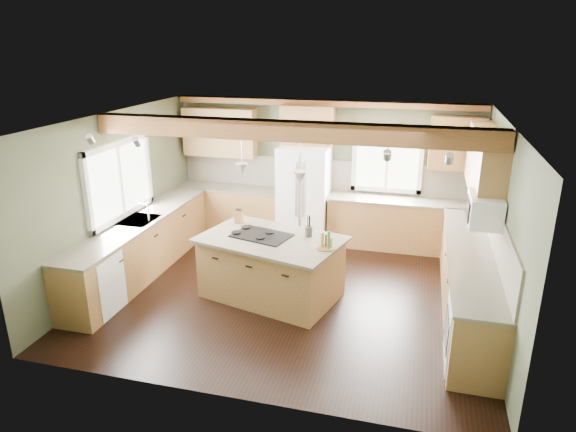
# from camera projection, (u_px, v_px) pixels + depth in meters

# --- Properties ---
(floor) EXTENTS (5.60, 5.60, 0.00)m
(floor) POSITION_uv_depth(u_px,v_px,m) (291.00, 292.00, 7.75)
(floor) COLOR black
(floor) RESTS_ON ground
(ceiling) EXTENTS (5.60, 5.60, 0.00)m
(ceiling) POSITION_uv_depth(u_px,v_px,m) (291.00, 119.00, 6.90)
(ceiling) COLOR silver
(ceiling) RESTS_ON wall_back
(wall_back) EXTENTS (5.60, 0.00, 5.60)m
(wall_back) POSITION_uv_depth(u_px,v_px,m) (324.00, 170.00, 9.61)
(wall_back) COLOR #414934
(wall_back) RESTS_ON ground
(wall_left) EXTENTS (0.00, 5.00, 5.00)m
(wall_left) POSITION_uv_depth(u_px,v_px,m) (118.00, 196.00, 8.00)
(wall_left) COLOR #414934
(wall_left) RESTS_ON ground
(wall_right) EXTENTS (0.00, 5.00, 5.00)m
(wall_right) POSITION_uv_depth(u_px,v_px,m) (500.00, 228.00, 6.65)
(wall_right) COLOR #414934
(wall_right) RESTS_ON ground
(ceiling_beam) EXTENTS (5.55, 0.26, 0.26)m
(ceiling_beam) POSITION_uv_depth(u_px,v_px,m) (288.00, 131.00, 6.78)
(ceiling_beam) COLOR brown
(ceiling_beam) RESTS_ON ceiling
(soffit_trim) EXTENTS (5.55, 0.20, 0.10)m
(soffit_trim) POSITION_uv_depth(u_px,v_px,m) (325.00, 103.00, 9.12)
(soffit_trim) COLOR brown
(soffit_trim) RESTS_ON ceiling
(backsplash_back) EXTENTS (5.58, 0.03, 0.58)m
(backsplash_back) POSITION_uv_depth(u_px,v_px,m) (324.00, 175.00, 9.63)
(backsplash_back) COLOR brown
(backsplash_back) RESTS_ON wall_back
(backsplash_right) EXTENTS (0.03, 3.70, 0.58)m
(backsplash_right) POSITION_uv_depth(u_px,v_px,m) (497.00, 233.00, 6.73)
(backsplash_right) COLOR brown
(backsplash_right) RESTS_ON wall_right
(base_cab_back_left) EXTENTS (2.02, 0.60, 0.88)m
(base_cab_back_left) POSITION_uv_depth(u_px,v_px,m) (231.00, 210.00, 10.05)
(base_cab_back_left) COLOR brown
(base_cab_back_left) RESTS_ON floor
(counter_back_left) EXTENTS (2.06, 0.64, 0.04)m
(counter_back_left) POSITION_uv_depth(u_px,v_px,m) (230.00, 188.00, 9.90)
(counter_back_left) COLOR #4C4638
(counter_back_left) RESTS_ON base_cab_back_left
(base_cab_back_right) EXTENTS (2.62, 0.60, 0.88)m
(base_cab_back_right) POSITION_uv_depth(u_px,v_px,m) (401.00, 225.00, 9.26)
(base_cab_back_right) COLOR brown
(base_cab_back_right) RESTS_ON floor
(counter_back_right) EXTENTS (2.66, 0.64, 0.04)m
(counter_back_right) POSITION_uv_depth(u_px,v_px,m) (403.00, 201.00, 9.11)
(counter_back_right) COLOR #4C4638
(counter_back_right) RESTS_ON base_cab_back_right
(base_cab_left) EXTENTS (0.60, 3.70, 0.88)m
(base_cab_left) POSITION_uv_depth(u_px,v_px,m) (142.00, 248.00, 8.25)
(base_cab_left) COLOR brown
(base_cab_left) RESTS_ON floor
(counter_left) EXTENTS (0.64, 3.74, 0.04)m
(counter_left) POSITION_uv_depth(u_px,v_px,m) (139.00, 221.00, 8.10)
(counter_left) COLOR #4C4638
(counter_left) RESTS_ON base_cab_left
(base_cab_right) EXTENTS (0.60, 3.70, 0.88)m
(base_cab_right) POSITION_uv_depth(u_px,v_px,m) (468.00, 283.00, 7.05)
(base_cab_right) COLOR brown
(base_cab_right) RESTS_ON floor
(counter_right) EXTENTS (0.64, 3.74, 0.04)m
(counter_right) POSITION_uv_depth(u_px,v_px,m) (472.00, 252.00, 6.90)
(counter_right) COLOR #4C4638
(counter_right) RESTS_ON base_cab_right
(upper_cab_back_left) EXTENTS (1.40, 0.35, 0.90)m
(upper_cab_back_left) POSITION_uv_depth(u_px,v_px,m) (220.00, 132.00, 9.72)
(upper_cab_back_left) COLOR brown
(upper_cab_back_left) RESTS_ON wall_back
(upper_cab_over_fridge) EXTENTS (0.96, 0.35, 0.70)m
(upper_cab_over_fridge) POSITION_uv_depth(u_px,v_px,m) (307.00, 125.00, 9.25)
(upper_cab_over_fridge) COLOR brown
(upper_cab_over_fridge) RESTS_ON wall_back
(upper_cab_right) EXTENTS (0.35, 2.20, 0.90)m
(upper_cab_right) POSITION_uv_depth(u_px,v_px,m) (485.00, 163.00, 7.31)
(upper_cab_right) COLOR brown
(upper_cab_right) RESTS_ON wall_right
(upper_cab_back_corner) EXTENTS (0.90, 0.35, 0.90)m
(upper_cab_back_corner) POSITION_uv_depth(u_px,v_px,m) (457.00, 143.00, 8.69)
(upper_cab_back_corner) COLOR brown
(upper_cab_back_corner) RESTS_ON wall_back
(window_left) EXTENTS (0.04, 1.60, 1.05)m
(window_left) POSITION_uv_depth(u_px,v_px,m) (119.00, 180.00, 7.96)
(window_left) COLOR white
(window_left) RESTS_ON wall_left
(window_back) EXTENTS (1.10, 0.04, 1.00)m
(window_back) POSITION_uv_depth(u_px,v_px,m) (387.00, 160.00, 9.24)
(window_back) COLOR white
(window_back) RESTS_ON wall_back
(sink) EXTENTS (0.50, 0.65, 0.03)m
(sink) POSITION_uv_depth(u_px,v_px,m) (139.00, 221.00, 8.10)
(sink) COLOR #262628
(sink) RESTS_ON counter_left
(faucet) EXTENTS (0.02, 0.02, 0.28)m
(faucet) POSITION_uv_depth(u_px,v_px,m) (148.00, 213.00, 8.01)
(faucet) COLOR #B2B2B7
(faucet) RESTS_ON sink
(dishwasher) EXTENTS (0.60, 0.60, 0.84)m
(dishwasher) POSITION_uv_depth(u_px,v_px,m) (94.00, 284.00, 7.07)
(dishwasher) COLOR white
(dishwasher) RESTS_ON floor
(oven) EXTENTS (0.60, 0.72, 0.84)m
(oven) POSITION_uv_depth(u_px,v_px,m) (474.00, 333.00, 5.87)
(oven) COLOR white
(oven) RESTS_ON floor
(microwave) EXTENTS (0.40, 0.70, 0.38)m
(microwave) POSITION_uv_depth(u_px,v_px,m) (485.00, 209.00, 6.58)
(microwave) COLOR white
(microwave) RESTS_ON wall_right
(pendant_left) EXTENTS (0.18, 0.18, 0.16)m
(pendant_left) POSITION_uv_depth(u_px,v_px,m) (242.00, 169.00, 7.25)
(pendant_left) COLOR #B2B2B7
(pendant_left) RESTS_ON ceiling
(pendant_right) EXTENTS (0.18, 0.18, 0.16)m
(pendant_right) POSITION_uv_depth(u_px,v_px,m) (300.00, 177.00, 6.82)
(pendant_right) COLOR #B2B2B7
(pendant_right) RESTS_ON ceiling
(refrigerator) EXTENTS (0.90, 0.74, 1.80)m
(refrigerator) POSITION_uv_depth(u_px,v_px,m) (304.00, 195.00, 9.47)
(refrigerator) COLOR white
(refrigerator) RESTS_ON floor
(island) EXTENTS (2.09, 1.58, 0.88)m
(island) POSITION_uv_depth(u_px,v_px,m) (271.00, 268.00, 7.51)
(island) COLOR olive
(island) RESTS_ON floor
(island_top) EXTENTS (2.24, 1.73, 0.04)m
(island_top) POSITION_uv_depth(u_px,v_px,m) (271.00, 239.00, 7.36)
(island_top) COLOR #4C4638
(island_top) RESTS_ON island
(cooktop) EXTENTS (0.92, 0.73, 0.02)m
(cooktop) POSITION_uv_depth(u_px,v_px,m) (262.00, 235.00, 7.42)
(cooktop) COLOR black
(cooktop) RESTS_ON island_top
(knife_block) EXTENTS (0.13, 0.10, 0.20)m
(knife_block) POSITION_uv_depth(u_px,v_px,m) (239.00, 217.00, 7.90)
(knife_block) COLOR brown
(knife_block) RESTS_ON island_top
(utensil_crock) EXTENTS (0.12, 0.12, 0.14)m
(utensil_crock) POSITION_uv_depth(u_px,v_px,m) (309.00, 232.00, 7.39)
(utensil_crock) COLOR #413834
(utensil_crock) RESTS_ON island_top
(bottle_tray) EXTENTS (0.36, 0.36, 0.24)m
(bottle_tray) POSITION_uv_depth(u_px,v_px,m) (326.00, 240.00, 6.95)
(bottle_tray) COLOR brown
(bottle_tray) RESTS_ON island_top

